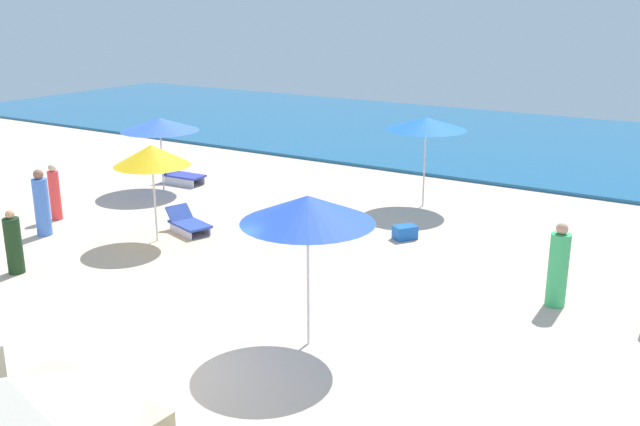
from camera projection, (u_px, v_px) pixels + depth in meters
The scene contains 13 objects.
ground_plane at pixel (157, 370), 11.75m from camera, with size 60.00×60.00×0.00m, color beige.
ocean at pixel (537, 143), 29.92m from camera, with size 60.00×15.23×0.12m, color #1A5A8A.
umbrella_0 at pixel (160, 124), 22.25m from camera, with size 2.44×2.44×2.32m.
lounge_chair_0_0 at pixel (182, 175), 23.59m from camera, with size 1.52×0.73×0.73m.
umbrella_1 at pixel (426, 124), 20.39m from camera, with size 2.33×2.33×2.64m.
umbrella_2 at pixel (308, 209), 11.94m from camera, with size 2.31×2.31×2.73m.
umbrella_4 at pixel (152, 155), 17.42m from camera, with size 1.88×1.88×2.47m.
lounge_chair_4_0 at pixel (188, 223), 18.67m from camera, with size 1.47×1.04×0.61m.
beachgoer_0 at pixel (42, 205), 18.27m from camera, with size 0.54×0.54×1.74m.
beachgoer_1 at pixel (14, 244), 15.75m from camera, with size 0.51×0.51×1.47m.
beachgoer_3 at pixel (558, 268), 14.02m from camera, with size 0.54×0.54×1.73m.
beachgoer_4 at pixel (55, 193), 19.59m from camera, with size 0.38×0.38×1.57m.
cooler_box_0 at pixel (405, 232), 18.13m from camera, with size 0.56×0.38×0.35m, color blue.
Camera 1 is at (7.86, -7.48, 5.87)m, focal length 39.98 mm.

